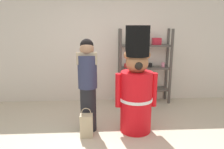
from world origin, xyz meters
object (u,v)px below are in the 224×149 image
object	(u,v)px
person_shopper	(88,83)
shopping_bag	(86,125)
teddy_bear_guard	(136,87)
merchandise_shelf	(145,65)

from	to	relation	value
person_shopper	shopping_bag	xyz separation A→B (m)	(-0.02, -0.24, -0.65)
teddy_bear_guard	person_shopper	distance (m)	0.82
merchandise_shelf	shopping_bag	bearing A→B (deg)	-128.42
shopping_bag	teddy_bear_guard	bearing A→B (deg)	11.87
teddy_bear_guard	shopping_bag	distance (m)	1.04
merchandise_shelf	shopping_bag	distance (m)	2.15
person_shopper	shopping_bag	bearing A→B (deg)	-95.57
person_shopper	shopping_bag	size ratio (longest dim) A/B	3.17
shopping_bag	merchandise_shelf	bearing A→B (deg)	51.58
teddy_bear_guard	shopping_bag	bearing A→B (deg)	-168.13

